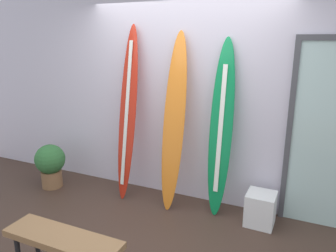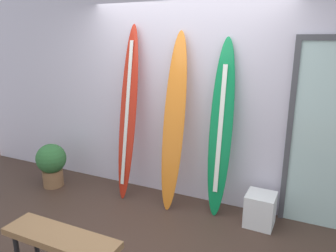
# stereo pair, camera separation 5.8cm
# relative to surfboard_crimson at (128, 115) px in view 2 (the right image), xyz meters

# --- Properties ---
(ground) EXTENTS (8.00, 8.00, 0.04)m
(ground) POSITION_rel_surfboard_crimson_xyz_m (0.67, -0.94, -1.13)
(ground) COLOR #402E24
(wall_back) EXTENTS (7.20, 0.20, 2.80)m
(wall_back) POSITION_rel_surfboard_crimson_xyz_m (0.67, 0.36, 0.29)
(wall_back) COLOR silver
(wall_back) RESTS_ON ground
(surfboard_crimson) EXTENTS (0.27, 0.46, 2.25)m
(surfboard_crimson) POSITION_rel_surfboard_crimson_xyz_m (0.00, 0.00, 0.00)
(surfboard_crimson) COLOR red
(surfboard_crimson) RESTS_ON ground
(surfboard_sunset) EXTENTS (0.28, 0.46, 2.16)m
(surfboard_sunset) POSITION_rel_surfboard_crimson_xyz_m (0.65, -0.00, -0.03)
(surfboard_sunset) COLOR orange
(surfboard_sunset) RESTS_ON ground
(surfboard_emerald) EXTENTS (0.27, 0.35, 2.09)m
(surfboard_emerald) POSITION_rel_surfboard_crimson_xyz_m (1.22, 0.06, -0.08)
(surfboard_emerald) COLOR #0F8345
(surfboard_emerald) RESTS_ON ground
(display_block_left) EXTENTS (0.33, 0.33, 0.38)m
(display_block_left) POSITION_rel_surfboard_crimson_xyz_m (1.74, -0.04, -0.92)
(display_block_left) COLOR white
(display_block_left) RESTS_ON ground
(potted_plant) EXTENTS (0.42, 0.42, 0.63)m
(potted_plant) POSITION_rel_surfboard_crimson_xyz_m (-1.13, -0.27, -0.75)
(potted_plant) COLOR #8A613E
(potted_plant) RESTS_ON ground
(bench) EXTENTS (1.07, 0.30, 0.46)m
(bench) POSITION_rel_surfboard_crimson_xyz_m (0.34, -1.66, -0.71)
(bench) COLOR olive
(bench) RESTS_ON ground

